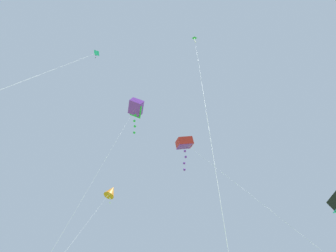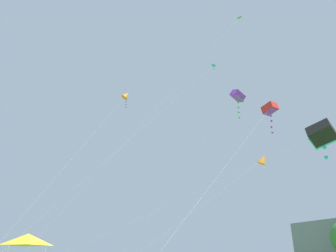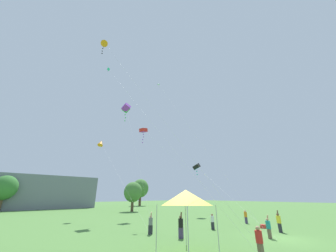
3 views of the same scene
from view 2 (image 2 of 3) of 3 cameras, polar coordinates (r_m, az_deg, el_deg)
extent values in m
pyramid|color=yellow|center=(31.75, -23.26, -17.70)|extent=(3.13, 3.13, 0.95)
cylinder|color=silver|center=(34.04, 4.82, -14.44)|extent=(1.25, 17.78, 12.58)
cone|color=orange|center=(39.97, 16.18, -5.59)|extent=(1.37, 1.29, 1.59)
sphere|color=white|center=(39.84, 16.25, -6.49)|extent=(0.16, 0.16, 0.16)
sphere|color=white|center=(39.66, 16.32, -7.08)|extent=(0.16, 0.16, 0.16)
cylinder|color=silver|center=(33.82, -16.98, -6.14)|extent=(6.64, 13.10, 21.06)
cone|color=orange|center=(42.03, -7.26, 5.35)|extent=(1.22, 1.41, 1.43)
sphere|color=black|center=(41.74, -7.18, 4.72)|extent=(0.13, 0.13, 0.13)
sphere|color=black|center=(41.65, -7.32, 4.22)|extent=(0.13, 0.13, 0.13)
sphere|color=black|center=(41.51, -7.29, 3.74)|extent=(0.13, 0.13, 0.13)
sphere|color=black|center=(41.33, -7.34, 3.29)|extent=(0.13, 0.13, 0.13)
cylinder|color=silver|center=(26.49, -3.36, 1.64)|extent=(2.58, 18.44, 24.80)
pyramid|color=green|center=(36.26, 12.28, 18.01)|extent=(0.43, 0.54, 0.29)
sphere|color=yellow|center=(36.07, 12.39, 17.58)|extent=(0.07, 0.07, 0.07)
sphere|color=yellow|center=(35.89, 12.43, 17.39)|extent=(0.07, 0.07, 0.07)
cylinder|color=silver|center=(24.26, 9.60, -7.42)|extent=(5.82, 16.07, 15.53)
cube|color=red|center=(33.83, 17.32, 2.96)|extent=(1.58, 1.37, 1.00)
cube|color=purple|center=(33.68, 17.39, 2.39)|extent=(1.38, 1.23, 0.34)
sphere|color=purple|center=(33.47, 17.47, 1.70)|extent=(0.20, 0.20, 0.20)
sphere|color=purple|center=(33.19, 17.58, 0.84)|extent=(0.20, 0.20, 0.20)
sphere|color=purple|center=(33.09, 17.58, -0.17)|extent=(0.20, 0.20, 0.20)
sphere|color=purple|center=(32.90, 17.73, -1.09)|extent=(0.20, 0.20, 0.20)
cylinder|color=silver|center=(32.49, 2.21, -8.40)|extent=(3.02, 13.28, 18.94)
cube|color=purple|center=(38.05, 12.02, 5.21)|extent=(1.51, 1.61, 1.66)
cube|color=green|center=(37.87, 12.07, 4.69)|extent=(1.16, 1.24, 1.04)
sphere|color=green|center=(37.67, 12.11, 4.02)|extent=(0.22, 0.22, 0.22)
sphere|color=green|center=(37.46, 12.17, 3.15)|extent=(0.22, 0.22, 0.22)
sphere|color=green|center=(37.11, 12.22, 2.37)|extent=(0.22, 0.22, 0.22)
sphere|color=green|center=(36.91, 12.34, 1.49)|extent=(0.22, 0.22, 0.22)
cylinder|color=silver|center=(33.55, -7.31, -2.89)|extent=(1.17, 23.31, 25.44)
pyramid|color=#2DBCD1|center=(44.30, 8.00, 10.44)|extent=(0.68, 0.69, 0.36)
sphere|color=black|center=(44.10, 7.96, 10.02)|extent=(0.08, 0.08, 0.08)
sphere|color=black|center=(44.01, 8.02, 9.73)|extent=(0.08, 0.08, 0.08)
cylinder|color=silver|center=(19.86, -1.78, -14.43)|extent=(10.61, 16.86, 8.75)
cube|color=black|center=(21.82, 25.17, -1.14)|extent=(1.86, 1.84, 1.53)
cube|color=#2DBCD1|center=(21.69, 25.34, -2.13)|extent=(1.49, 1.53, 0.86)
sphere|color=#2DBCD1|center=(21.54, 25.61, -3.37)|extent=(0.22, 0.22, 0.22)
sphere|color=#2DBCD1|center=(21.34, 25.83, -4.95)|extent=(0.22, 0.22, 0.22)
camera|label=1|loc=(24.86, -34.73, -18.33)|focal=35.00mm
camera|label=3|loc=(42.50, -37.27, -15.73)|focal=20.00mm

